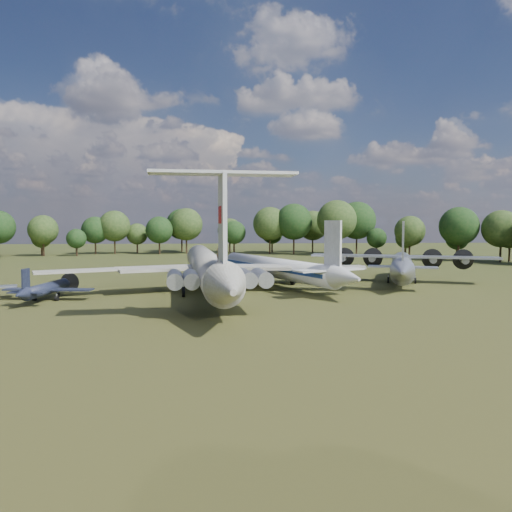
{
  "coord_description": "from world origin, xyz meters",
  "views": [
    {
      "loc": [
        5.93,
        -70.89,
        9.85
      ],
      "look_at": [
        10.65,
        -1.75,
        5.0
      ],
      "focal_mm": 35.0,
      "sensor_mm": 36.0,
      "label": 1
    }
  ],
  "objects_px": {
    "tu104_jet": "(276,272)",
    "il62_airliner": "(208,273)",
    "an12_transport": "(402,269)",
    "small_prop_west": "(47,292)",
    "person_on_il62": "(219,253)"
  },
  "relations": [
    {
      "from": "small_prop_west",
      "to": "person_on_il62",
      "type": "relative_size",
      "value": 8.55
    },
    {
      "from": "il62_airliner",
      "to": "an12_transport",
      "type": "height_order",
      "value": "il62_airliner"
    },
    {
      "from": "an12_transport",
      "to": "small_prop_west",
      "type": "relative_size",
      "value": 2.15
    },
    {
      "from": "small_prop_west",
      "to": "person_on_il62",
      "type": "xyz_separation_m",
      "value": [
        21.49,
        -11.36,
        5.45
      ]
    },
    {
      "from": "an12_transport",
      "to": "small_prop_west",
      "type": "height_order",
      "value": "an12_transport"
    },
    {
      "from": "tu104_jet",
      "to": "an12_transport",
      "type": "xyz_separation_m",
      "value": [
        20.57,
        2.05,
        0.04
      ]
    },
    {
      "from": "small_prop_west",
      "to": "tu104_jet",
      "type": "bearing_deg",
      "value": 30.21
    },
    {
      "from": "il62_airliner",
      "to": "small_prop_west",
      "type": "height_order",
      "value": "il62_airliner"
    },
    {
      "from": "il62_airliner",
      "to": "an12_transport",
      "type": "xyz_separation_m",
      "value": [
        30.73,
        10.2,
        -0.7
      ]
    },
    {
      "from": "tu104_jet",
      "to": "small_prop_west",
      "type": "xyz_separation_m",
      "value": [
        -30.01,
        -12.61,
        -0.99
      ]
    },
    {
      "from": "tu104_jet",
      "to": "il62_airliner",
      "type": "bearing_deg",
      "value": -164.88
    },
    {
      "from": "small_prop_west",
      "to": "an12_transport",
      "type": "bearing_deg",
      "value": 23.57
    },
    {
      "from": "il62_airliner",
      "to": "small_prop_west",
      "type": "xyz_separation_m",
      "value": [
        -19.86,
        -4.46,
        -1.73
      ]
    },
    {
      "from": "il62_airliner",
      "to": "small_prop_west",
      "type": "relative_size",
      "value": 3.82
    },
    {
      "from": "il62_airliner",
      "to": "person_on_il62",
      "type": "height_order",
      "value": "person_on_il62"
    }
  ]
}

